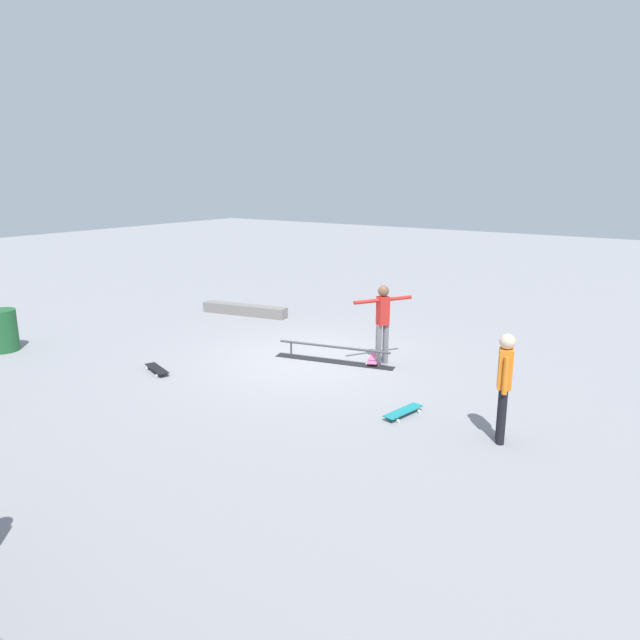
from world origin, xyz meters
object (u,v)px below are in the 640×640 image
skateboard_main (374,358)px  loose_skateboard_black (157,369)px  trash_bin (2,330)px  skate_ledge (245,310)px  skater_main (383,319)px  loose_skateboard_teal (403,411)px  bystander_orange_shirt (504,382)px  grind_rail (334,355)px

skateboard_main → loose_skateboard_black: same height
loose_skateboard_black → trash_bin: trash_bin is taller
skate_ledge → skateboard_main: (-5.01, 1.64, -0.07)m
trash_bin → skater_main: bearing=-151.9°
skater_main → trash_bin: (7.31, 3.90, -0.49)m
loose_skateboard_teal → loose_skateboard_black: bearing=110.7°
skater_main → loose_skateboard_teal: 2.80m
skateboard_main → bystander_orange_shirt: bystander_orange_shirt is taller
skater_main → bystander_orange_shirt: (-3.14, 2.21, -0.03)m
skate_ledge → trash_bin: trash_bin is taller
skater_main → skateboard_main: bearing=-62.9°
skater_main → skateboard_main: (0.19, -0.01, -0.88)m
grind_rail → skateboard_main: size_ratio=3.13×
trash_bin → grind_rail: bearing=-152.0°
grind_rail → skater_main: (-0.87, -0.47, 0.80)m
skate_ledge → loose_skateboard_black: size_ratio=3.05×
grind_rail → loose_skateboard_black: grind_rail is taller
skate_ledge → loose_skateboard_black: (-1.81, 4.63, -0.07)m
skater_main → loose_skateboard_black: size_ratio=1.99×
skateboard_main → grind_rail: bearing=-77.2°
skateboard_main → trash_bin: trash_bin is taller
bystander_orange_shirt → loose_skateboard_teal: size_ratio=1.97×
skater_main → trash_bin: bearing=-31.1°
loose_skateboard_teal → skate_ledge: bearing=71.9°
loose_skateboard_teal → grind_rail: bearing=66.6°
grind_rail → bystander_orange_shirt: bystander_orange_shirt is taller
grind_rail → skater_main: 1.27m
bystander_orange_shirt → loose_skateboard_teal: 1.79m
loose_skateboard_black → bystander_orange_shirt: bearing=-153.6°
skate_ledge → bystander_orange_shirt: (-8.33, 3.86, 0.78)m
skateboard_main → loose_skateboard_black: bearing=-69.1°
grind_rail → bystander_orange_shirt: 4.44m
bystander_orange_shirt → skateboard_main: bearing=-143.9°
bystander_orange_shirt → trash_bin: 10.59m
loose_skateboard_black → trash_bin: bearing=32.9°
trash_bin → skateboard_main: bearing=-151.2°
skateboard_main → bystander_orange_shirt: bearing=34.1°
skateboard_main → skate_ledge: bearing=-130.3°
skater_main → loose_skateboard_teal: skater_main is taller
skate_ledge → loose_skateboard_teal: skate_ledge is taller
bystander_orange_shirt → loose_skateboard_teal: bearing=-112.0°
skater_main → loose_skateboard_black: skater_main is taller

